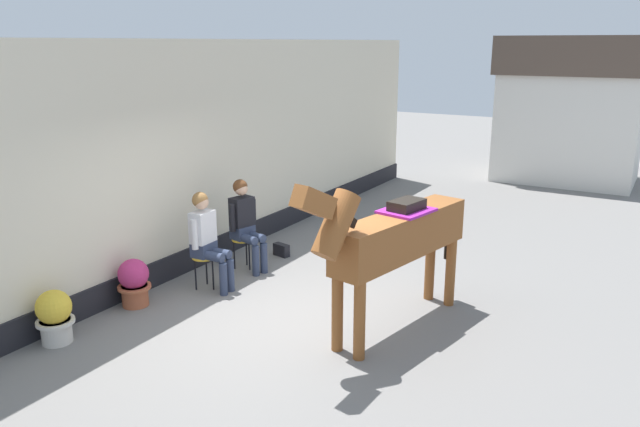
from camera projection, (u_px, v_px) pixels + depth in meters
The scene contains 9 objects.
ground_plane at pixel (396, 253), 10.24m from camera, with size 40.00×40.00×0.00m, color slate.
pub_facade_wall at pixel (212, 161), 9.81m from camera, with size 0.34×14.00×3.40m.
distant_cottage at pixel (571, 108), 15.27m from camera, with size 3.40×2.60×3.50m.
seated_visitor_near at pixel (207, 236), 8.55m from camera, with size 0.61×0.49×1.39m.
seated_visitor_far at pixel (245, 220), 9.32m from camera, with size 0.61×0.48×1.39m.
saddled_horse_center at pixel (394, 238), 7.23m from camera, with size 0.86×2.97×2.06m.
flower_planter_near at pixel (55, 316), 7.11m from camera, with size 0.43×0.43×0.64m.
flower_planter_middle at pixel (134, 282), 8.12m from camera, with size 0.43×0.43×0.64m.
satchel_bag at pixel (281, 250), 10.08m from camera, with size 0.28×0.12×0.20m, color black.
Camera 1 is at (3.78, -6.01, 3.35)m, focal length 34.91 mm.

